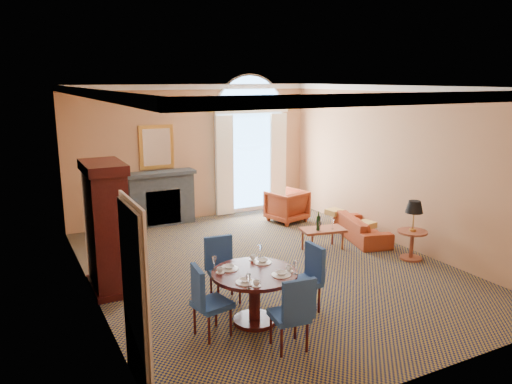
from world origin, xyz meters
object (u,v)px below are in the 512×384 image
armchair (287,206)px  side_table (413,223)px  coffee_table (323,230)px  dining_table (255,285)px  armoire (107,229)px  sofa (362,228)px

armchair → side_table: (0.77, -3.29, 0.33)m
armchair → coffee_table: coffee_table is taller
coffee_table → side_table: side_table is taller
armchair → side_table: bearing=89.3°
dining_table → armchair: 5.14m
dining_table → armoire: bearing=126.6°
armoire → coffee_table: 4.17m
armoire → sofa: 5.33m
coffee_table → side_table: size_ratio=0.84×
dining_table → coffee_table: bearing=38.8°
coffee_table → side_table: 1.71m
dining_table → sofa: (3.72, 2.26, -0.31)m
coffee_table → dining_table: bearing=-130.2°
armoire → coffee_table: bearing=-0.2°
sofa → side_table: 1.46m
coffee_table → armchair: bearing=89.7°
dining_table → coffee_table: size_ratio=1.28×
side_table → sofa: bearing=92.1°
dining_table → armchair: size_ratio=1.44×
dining_table → armchair: (3.00, 4.17, -0.18)m
sofa → coffee_table: coffee_table is taller
dining_table → side_table: 3.87m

